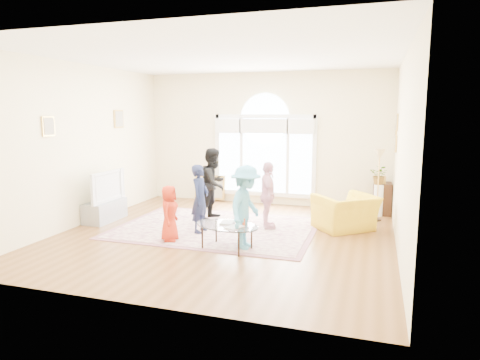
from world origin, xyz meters
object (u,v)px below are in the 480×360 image
(area_rug, at_px, (216,228))
(television, at_px, (104,186))
(tv_console, at_px, (105,211))
(armchair, at_px, (345,212))
(coffee_table, at_px, (227,226))

(area_rug, bearing_deg, television, -176.72)
(area_rug, xyz_separation_m, television, (-2.43, -0.14, 0.73))
(area_rug, distance_m, tv_console, 2.45)
(armchair, bearing_deg, coffee_table, 6.25)
(tv_console, distance_m, coffee_table, 3.25)
(area_rug, height_order, tv_console, tv_console)
(area_rug, relative_size, armchair, 3.45)
(television, relative_size, coffee_table, 0.88)
(coffee_table, bearing_deg, tv_console, 175.25)
(television, bearing_deg, armchair, 9.47)
(tv_console, relative_size, television, 0.91)
(coffee_table, bearing_deg, armchair, 59.80)
(tv_console, distance_m, television, 0.53)
(tv_console, relative_size, coffee_table, 0.80)
(television, height_order, coffee_table, television)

